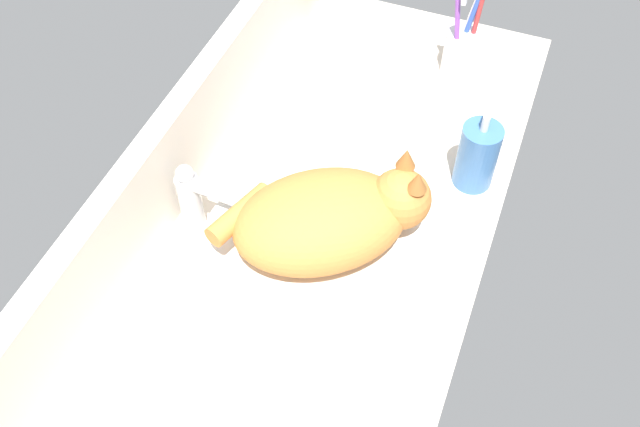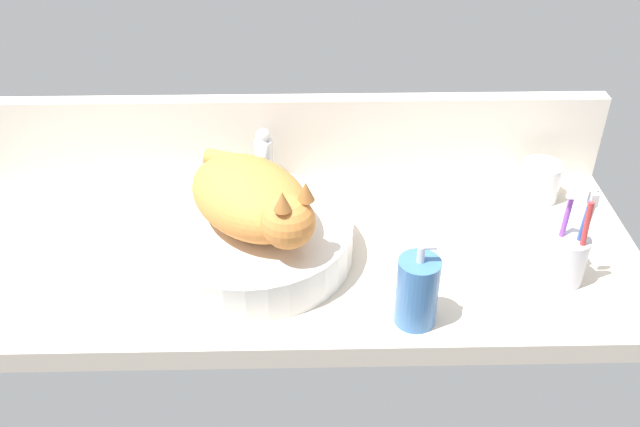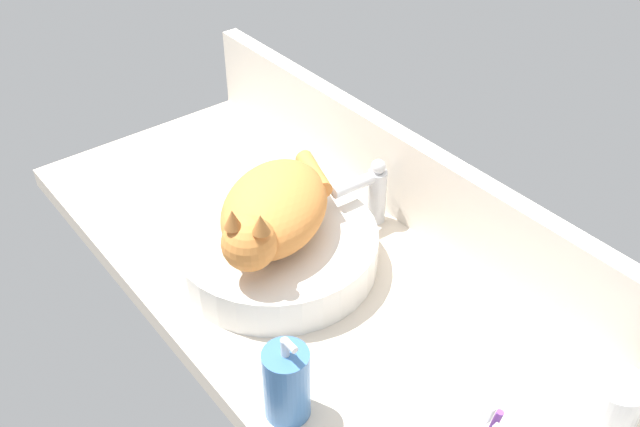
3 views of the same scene
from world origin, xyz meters
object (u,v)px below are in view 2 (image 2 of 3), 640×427
water_glass (539,183)px  faucet (263,160)px  toothbrush_cup (568,256)px  soap_dispenser (417,291)px  cat (254,199)px  sink_basin (253,240)px

water_glass → faucet: bearing=176.3°
faucet → toothbrush_cup: 59.55cm
soap_dispenser → cat: bearing=147.9°
soap_dispenser → toothbrush_cup: size_ratio=0.82×
cat → soap_dispenser: cat is taller
sink_basin → soap_dispenser: 31.74cm
cat → toothbrush_cup: (52.33, -6.77, -7.58)cm
sink_basin → water_glass: water_glass is taller
sink_basin → toothbrush_cup: bearing=-8.4°
sink_basin → soap_dispenser: (26.57, -17.18, 2.55)cm
sink_basin → cat: size_ratio=1.17×
cat → water_glass: bearing=18.8°
soap_dispenser → toothbrush_cup: (26.64, 9.36, -0.84)cm
sink_basin → faucet: faucet is taller
soap_dispenser → water_glass: 45.40cm
sink_basin → cat: cat is taller
cat → faucet: bearing=89.3°
toothbrush_cup → water_glass: bearing=84.5°
soap_dispenser → faucet: bearing=123.6°
soap_dispenser → water_glass: (29.10, 34.73, -2.74)cm
faucet → water_glass: size_ratio=1.75×
toothbrush_cup → water_glass: size_ratio=2.40×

